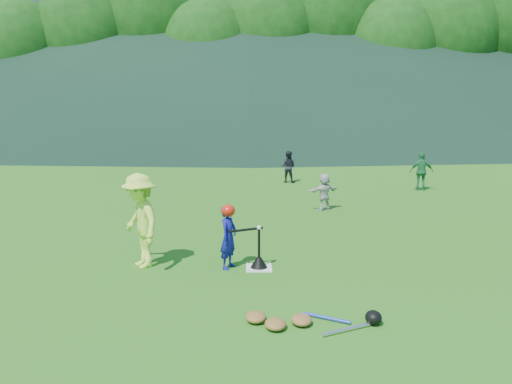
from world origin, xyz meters
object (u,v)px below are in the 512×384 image
at_px(adult_coach, 140,221).
at_px(fielder_c, 422,171).
at_px(home_plate, 259,268).
at_px(equipment_pile, 302,320).
at_px(batting_tee, 259,261).
at_px(batter_child, 229,237).
at_px(fielder_d, 324,192).
at_px(fielder_b, 288,167).

bearing_deg(adult_coach, fielder_c, 102.15).
relative_size(home_plate, equipment_pile, 0.25).
height_order(fielder_c, batting_tee, fielder_c).
bearing_deg(home_plate, adult_coach, 175.98).
height_order(batter_child, batting_tee, batter_child).
relative_size(home_plate, batter_child, 0.40).
distance_m(fielder_d, equipment_pile, 7.06).
distance_m(batter_child, batting_tee, 0.68).
distance_m(home_plate, adult_coach, 2.23).
height_order(fielder_d, equipment_pile, fielder_d).
bearing_deg(batter_child, batting_tee, -69.07).
xyz_separation_m(adult_coach, fielder_c, (7.55, 7.39, -0.21)).
relative_size(batter_child, fielder_b, 0.98).
height_order(home_plate, fielder_d, fielder_d).
height_order(adult_coach, batting_tee, adult_coach).
bearing_deg(equipment_pile, adult_coach, 137.15).
distance_m(fielder_b, equipment_pile, 11.49).
relative_size(batter_child, batting_tee, 1.64).
bearing_deg(batter_child, fielder_b, 14.16).
height_order(batter_child, fielder_d, batter_child).
relative_size(fielder_c, fielder_d, 1.25).
distance_m(home_plate, batting_tee, 0.12).
xyz_separation_m(batter_child, equipment_pile, (1.03, -2.28, -0.49)).
bearing_deg(batting_tee, fielder_b, 82.07).
bearing_deg(equipment_pile, fielder_b, 86.09).
bearing_deg(batting_tee, equipment_pile, -77.39).
xyz_separation_m(fielder_b, fielder_c, (4.20, -1.68, 0.05)).
relative_size(home_plate, fielder_c, 0.36).
bearing_deg(adult_coach, batting_tee, 53.76).
distance_m(home_plate, fielder_b, 9.32).
distance_m(fielder_c, fielder_d, 4.62).
xyz_separation_m(batter_child, fielder_d, (2.40, 4.63, -0.06)).
height_order(fielder_b, batting_tee, fielder_b).
relative_size(batter_child, fielder_d, 1.13).
bearing_deg(batter_child, fielder_d, -2.06).
bearing_deg(batting_tee, fielder_d, 68.18).
relative_size(fielder_c, equipment_pile, 0.69).
bearing_deg(fielder_c, fielder_d, 46.20).
relative_size(home_plate, fielder_d, 0.46).
bearing_deg(fielder_b, batting_tee, 102.03).
xyz_separation_m(home_plate, fielder_c, (5.48, 7.54, 0.61)).
distance_m(fielder_c, batting_tee, 9.33).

